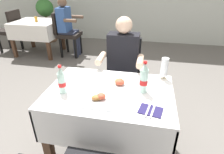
# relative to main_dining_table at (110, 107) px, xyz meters

# --- Properties ---
(ground_plane) EXTENTS (11.00, 11.00, 0.00)m
(ground_plane) POSITION_rel_main_dining_table_xyz_m (0.02, -0.02, -0.58)
(ground_plane) COLOR #66605B
(main_dining_table) EXTENTS (1.10, 0.77, 0.76)m
(main_dining_table) POSITION_rel_main_dining_table_xyz_m (0.00, 0.00, 0.00)
(main_dining_table) COLOR white
(main_dining_table) RESTS_ON ground
(chair_far_diner_seat) EXTENTS (0.44, 0.50, 0.97)m
(chair_far_diner_seat) POSITION_rel_main_dining_table_xyz_m (-0.00, 0.78, -0.02)
(chair_far_diner_seat) COLOR black
(chair_far_diner_seat) RESTS_ON ground
(seated_diner_far) EXTENTS (0.50, 0.46, 1.26)m
(seated_diner_far) POSITION_rel_main_dining_table_xyz_m (0.01, 0.67, 0.14)
(seated_diner_far) COLOR #282D42
(seated_diner_far) RESTS_ON ground
(plate_near_camera) EXTENTS (0.23, 0.23, 0.06)m
(plate_near_camera) POSITION_rel_main_dining_table_xyz_m (-0.05, -0.17, 0.20)
(plate_near_camera) COLOR white
(plate_near_camera) RESTS_ON main_dining_table
(plate_far_diner) EXTENTS (0.25, 0.25, 0.07)m
(plate_far_diner) POSITION_rel_main_dining_table_xyz_m (0.07, 0.11, 0.21)
(plate_far_diner) COLOR white
(plate_far_diner) RESTS_ON main_dining_table
(beer_glass_left) EXTENTS (0.07, 0.07, 0.21)m
(beer_glass_left) POSITION_rel_main_dining_table_xyz_m (0.46, 0.31, 0.29)
(beer_glass_left) COLOR white
(beer_glass_left) RESTS_ON main_dining_table
(cola_bottle_primary) EXTENTS (0.07, 0.07, 0.28)m
(cola_bottle_primary) POSITION_rel_main_dining_table_xyz_m (0.29, 0.04, 0.31)
(cola_bottle_primary) COLOR silver
(cola_bottle_primary) RESTS_ON main_dining_table
(cola_bottle_secondary) EXTENTS (0.07, 0.07, 0.25)m
(cola_bottle_secondary) POSITION_rel_main_dining_table_xyz_m (-0.39, -0.11, 0.29)
(cola_bottle_secondary) COLOR silver
(cola_bottle_secondary) RESTS_ON main_dining_table
(napkin_cutlery_set) EXTENTS (0.19, 0.20, 0.01)m
(napkin_cutlery_set) POSITION_rel_main_dining_table_xyz_m (0.36, -0.22, 0.19)
(napkin_cutlery_set) COLOR #231E4C
(napkin_cutlery_set) RESTS_ON main_dining_table
(background_dining_table) EXTENTS (0.97, 0.84, 0.76)m
(background_dining_table) POSITION_rel_main_dining_table_xyz_m (-2.24, 2.54, -0.00)
(background_dining_table) COLOR white
(background_dining_table) RESTS_ON ground
(background_chair_left) EXTENTS (0.50, 0.44, 0.97)m
(background_chair_left) POSITION_rel_main_dining_table_xyz_m (-2.93, 2.54, -0.02)
(background_chair_left) COLOR black
(background_chair_left) RESTS_ON ground
(background_chair_right) EXTENTS (0.50, 0.44, 0.97)m
(background_chair_right) POSITION_rel_main_dining_table_xyz_m (-1.54, 2.54, -0.02)
(background_chair_right) COLOR black
(background_chair_right) RESTS_ON ground
(background_patron) EXTENTS (0.46, 0.50, 1.26)m
(background_patron) POSITION_rel_main_dining_table_xyz_m (-1.49, 2.54, 0.14)
(background_patron) COLOR #282D42
(background_patron) RESTS_ON ground
(background_table_tumbler) EXTENTS (0.06, 0.06, 0.11)m
(background_table_tumbler) POSITION_rel_main_dining_table_xyz_m (-2.18, 2.47, 0.24)
(background_table_tumbler) COLOR #C68928
(background_table_tumbler) RESTS_ON background_dining_table
(potted_plant_corner) EXTENTS (0.45, 0.45, 1.13)m
(potted_plant_corner) POSITION_rel_main_dining_table_xyz_m (-2.50, 3.48, 0.05)
(potted_plant_corner) COLOR brown
(potted_plant_corner) RESTS_ON ground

